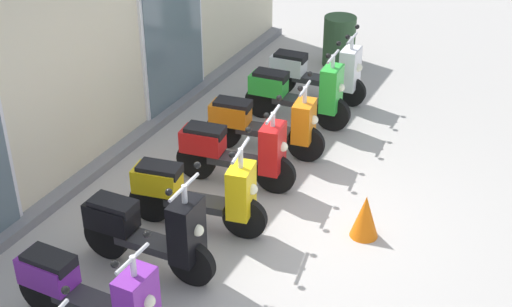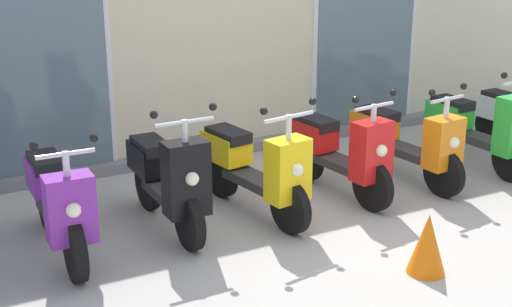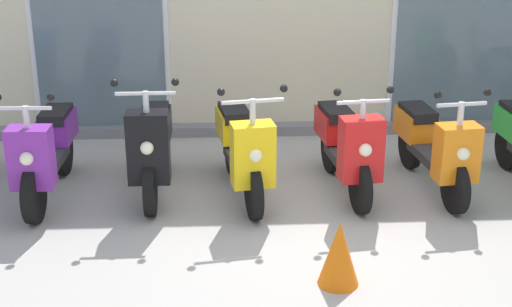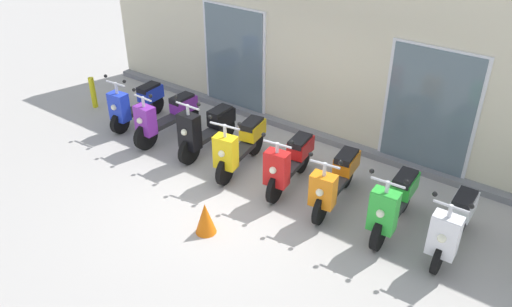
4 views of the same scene
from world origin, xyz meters
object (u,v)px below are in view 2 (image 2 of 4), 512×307
Objects in this scene: scooter_purple at (58,201)px; scooter_yellow at (255,167)px; scooter_orange at (405,140)px; traffic_cone at (427,244)px; scooter_black at (168,178)px; scooter_red at (340,150)px; scooter_green at (479,128)px.

scooter_purple is 1.88m from scooter_yellow.
scooter_orange is 3.18× the size of traffic_cone.
scooter_black reaches higher than scooter_red.
scooter_purple is 1.02× the size of scooter_orange.
scooter_black is 2.99× the size of traffic_cone.
scooter_orange is 1.04× the size of scooter_green.
scooter_purple and scooter_red have the same top height.
scooter_green is (1.88, -0.04, -0.01)m from scooter_red.
scooter_green is at bearing -0.63° from scooter_purple.
traffic_cone is at bearing -68.40° from scooter_yellow.
scooter_black reaches higher than scooter_green.
scooter_orange is at bearing 56.25° from traffic_cone.
scooter_orange is (3.76, 0.02, -0.01)m from scooter_purple.
scooter_yellow is (0.87, -0.07, -0.01)m from scooter_black.
scooter_black is 2.75m from scooter_orange.
scooter_black is 0.98× the size of scooter_green.
scooter_green reaches higher than scooter_red.
scooter_yellow is at bearing -178.04° from scooter_orange.
scooter_green reaches higher than scooter_yellow.
scooter_yellow is 2.89m from scooter_green.
scooter_purple reaches higher than scooter_orange.
scooter_purple is at bearing 179.37° from scooter_green.
scooter_yellow is at bearing 179.94° from scooter_green.
scooter_red is (2.89, -0.01, 0.02)m from scooter_purple.
scooter_red is at bearing -178.18° from scooter_orange.
scooter_red is 0.87m from scooter_orange.
scooter_black reaches higher than scooter_yellow.
scooter_yellow reaches higher than scooter_red.
scooter_yellow reaches higher than scooter_purple.
traffic_cone is (-1.20, -1.79, -0.21)m from scooter_orange.
scooter_orange is 1.02m from scooter_green.
traffic_cone is (2.56, -1.78, -0.22)m from scooter_purple.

